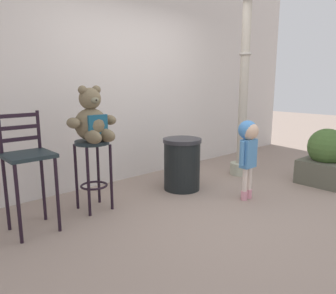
% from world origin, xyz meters
% --- Properties ---
extents(ground_plane, '(24.00, 24.00, 0.00)m').
position_xyz_m(ground_plane, '(0.00, 0.00, 0.00)').
color(ground_plane, gray).
extents(building_wall, '(7.88, 0.30, 3.89)m').
position_xyz_m(building_wall, '(0.00, 1.85, 1.94)').
color(building_wall, silver).
rests_on(building_wall, ground_plane).
extents(bar_stool_with_teddy, '(0.37, 0.37, 0.78)m').
position_xyz_m(bar_stool_with_teddy, '(-1.02, 0.97, 0.55)').
color(bar_stool_with_teddy, '#1D282C').
rests_on(bar_stool_with_teddy, ground_plane).
extents(teddy_bear, '(0.55, 0.49, 0.59)m').
position_xyz_m(teddy_bear, '(-1.02, 0.95, 1.00)').
color(teddy_bear, brown).
rests_on(teddy_bear, bar_stool_with_teddy).
extents(child_walking, '(0.30, 0.24, 0.96)m').
position_xyz_m(child_walking, '(0.51, 0.02, 0.70)').
color(child_walking, pink).
rests_on(child_walking, ground_plane).
extents(trash_bin, '(0.50, 0.50, 0.68)m').
position_xyz_m(trash_bin, '(0.19, 0.81, 0.34)').
color(trash_bin, black).
rests_on(trash_bin, ground_plane).
extents(lamppost, '(0.30, 0.30, 3.12)m').
position_xyz_m(lamppost, '(1.35, 0.71, 1.26)').
color(lamppost, '#ADB19B').
rests_on(lamppost, ground_plane).
extents(bar_chair_empty, '(0.41, 0.41, 1.13)m').
position_xyz_m(bar_chair_empty, '(-1.72, 0.91, 0.67)').
color(bar_chair_empty, '#1D282C').
rests_on(bar_chair_empty, ground_plane).
extents(planter_with_shrub, '(0.60, 0.60, 0.78)m').
position_xyz_m(planter_with_shrub, '(1.84, -0.35, 0.35)').
color(planter_with_shrub, '#535345').
rests_on(planter_with_shrub, ground_plane).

